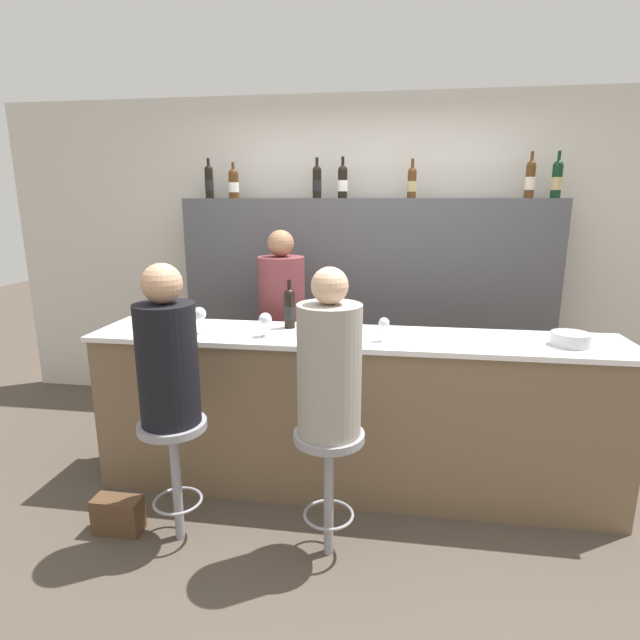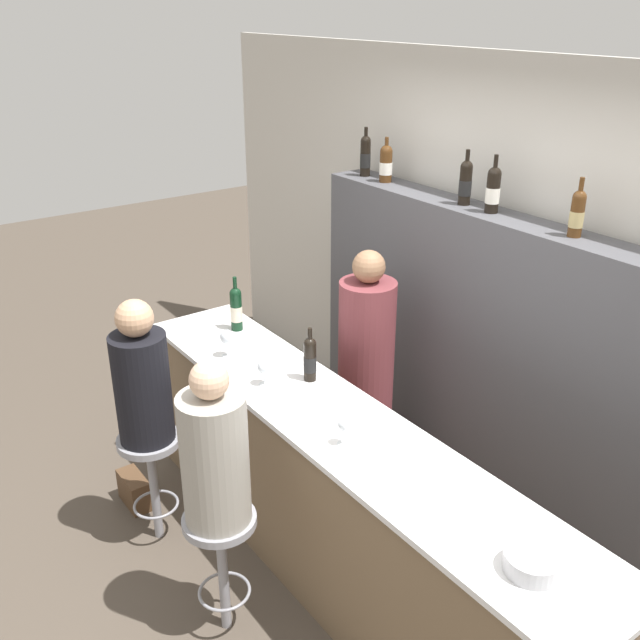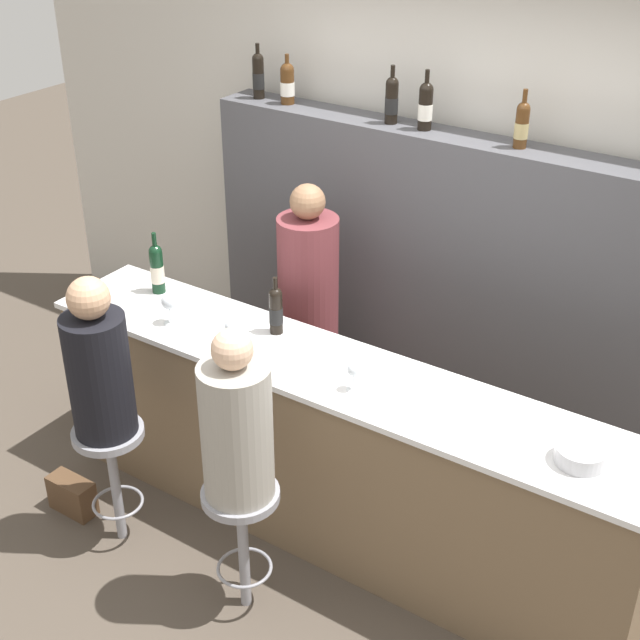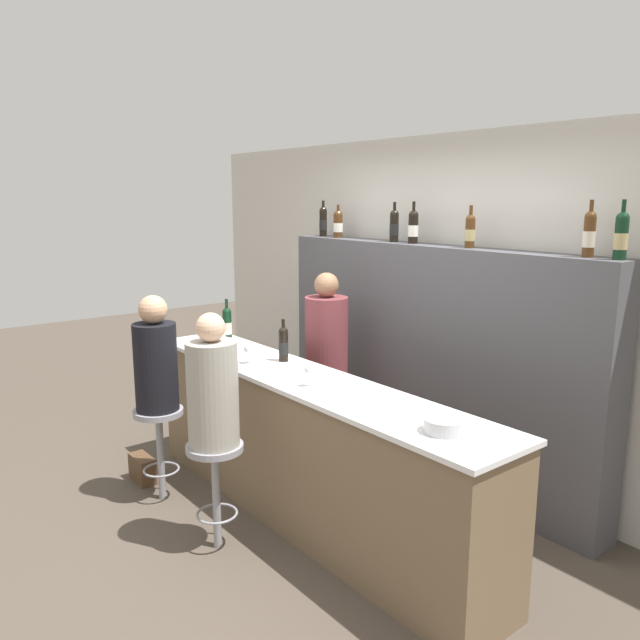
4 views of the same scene
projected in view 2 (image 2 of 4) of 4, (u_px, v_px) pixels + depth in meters
name	position (u px, v px, depth m)	size (l,w,h in m)	color
ground_plane	(296.00, 599.00, 3.70)	(16.00, 16.00, 0.00)	#4C4238
wall_back	(536.00, 296.00, 4.06)	(6.40, 0.05, 2.60)	beige
bar_counter	(336.00, 503.00, 3.64)	(3.14, 0.55, 0.99)	brown
back_bar_cabinet	(502.00, 370.00, 4.11)	(2.94, 0.28, 1.78)	#4C4C51
wine_bottle_counter_0	(236.00, 308.00, 4.32)	(0.07, 0.07, 0.34)	black
wine_bottle_counter_1	(310.00, 358.00, 3.75)	(0.07, 0.07, 0.30)	black
wine_bottle_backbar_0	(365.00, 155.00, 4.64)	(0.07, 0.07, 0.32)	black
wine_bottle_backbar_1	(386.00, 163.00, 4.49)	(0.08, 0.08, 0.28)	#4C2D14
wine_bottle_backbar_2	(465.00, 182.00, 3.98)	(0.07, 0.07, 0.31)	black
wine_bottle_backbar_3	(493.00, 189.00, 3.83)	(0.08, 0.08, 0.31)	black
wine_bottle_backbar_4	(577.00, 213.00, 3.44)	(0.07, 0.07, 0.29)	#4C2D14
wine_glass_0	(227.00, 338.00, 4.00)	(0.08, 0.08, 0.16)	silver
wine_glass_1	(264.00, 367.00, 3.71)	(0.08, 0.08, 0.14)	silver
wine_glass_2	(344.00, 426.00, 3.21)	(0.06, 0.06, 0.14)	silver
metal_bowl	(533.00, 562.00, 2.52)	(0.21, 0.21, 0.07)	#B7B7BC
bar_stool_left	(151.00, 461.00, 3.93)	(0.35, 0.35, 0.67)	gray
guest_seated_left	(142.00, 380.00, 3.72)	(0.30, 0.30, 0.81)	black
bar_stool_right	(221.00, 543.00, 3.33)	(0.35, 0.35, 0.67)	gray
guest_seated_right	(214.00, 454.00, 3.13)	(0.31, 0.31, 0.81)	gray
bartender	(365.00, 383.00, 4.32)	(0.34, 0.34, 1.57)	brown
handbag	(134.00, 490.00, 4.36)	(0.26, 0.12, 0.20)	#513823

